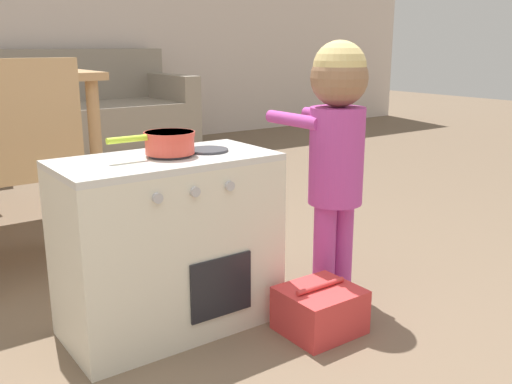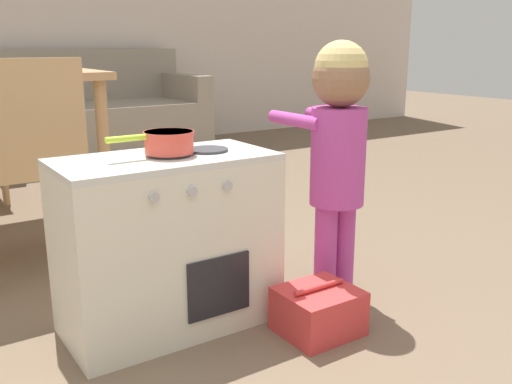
{
  "view_description": "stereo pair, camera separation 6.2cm",
  "coord_description": "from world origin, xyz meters",
  "px_view_note": "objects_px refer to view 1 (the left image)",
  "views": [
    {
      "loc": [
        -0.45,
        -0.61,
        0.86
      ],
      "look_at": [
        0.58,
        0.81,
        0.41
      ],
      "focal_mm": 40.0,
      "sensor_mm": 36.0,
      "label": 1
    },
    {
      "loc": [
        -0.4,
        -0.64,
        0.86
      ],
      "look_at": [
        0.58,
        0.81,
        0.41
      ],
      "focal_mm": 40.0,
      "sensor_mm": 36.0,
      "label": 2
    }
  ],
  "objects_px": {
    "child_figure": "(336,135)",
    "couch": "(82,119)",
    "dining_chair_near": "(16,165)",
    "toy_pot": "(169,141)",
    "play_kitchen": "(169,244)",
    "toy_basket": "(320,310)"
  },
  "relations": [
    {
      "from": "toy_pot",
      "to": "couch",
      "type": "bearing_deg",
      "value": 75.93
    },
    {
      "from": "toy_pot",
      "to": "child_figure",
      "type": "distance_m",
      "value": 0.56
    },
    {
      "from": "child_figure",
      "to": "dining_chair_near",
      "type": "distance_m",
      "value": 1.13
    },
    {
      "from": "play_kitchen",
      "to": "couch",
      "type": "bearing_deg",
      "value": 75.7
    },
    {
      "from": "play_kitchen",
      "to": "child_figure",
      "type": "distance_m",
      "value": 0.65
    },
    {
      "from": "dining_chair_near",
      "to": "toy_pot",
      "type": "bearing_deg",
      "value": -64.64
    },
    {
      "from": "dining_chair_near",
      "to": "child_figure",
      "type": "bearing_deg",
      "value": -41.56
    },
    {
      "from": "dining_chair_near",
      "to": "play_kitchen",
      "type": "bearing_deg",
      "value": -65.63
    },
    {
      "from": "toy_pot",
      "to": "toy_basket",
      "type": "xyz_separation_m",
      "value": [
        0.34,
        -0.3,
        -0.52
      ]
    },
    {
      "from": "child_figure",
      "to": "couch",
      "type": "relative_size",
      "value": 0.56
    },
    {
      "from": "toy_basket",
      "to": "dining_chair_near",
      "type": "distance_m",
      "value": 1.17
    },
    {
      "from": "toy_pot",
      "to": "dining_chair_near",
      "type": "xyz_separation_m",
      "value": [
        -0.29,
        0.61,
        -0.14
      ]
    },
    {
      "from": "play_kitchen",
      "to": "toy_basket",
      "type": "bearing_deg",
      "value": -40.37
    },
    {
      "from": "play_kitchen",
      "to": "toy_pot",
      "type": "height_order",
      "value": "toy_pot"
    },
    {
      "from": "toy_pot",
      "to": "couch",
      "type": "xyz_separation_m",
      "value": [
        0.72,
        2.86,
        -0.29
      ]
    },
    {
      "from": "toy_basket",
      "to": "couch",
      "type": "bearing_deg",
      "value": 83.22
    },
    {
      "from": "play_kitchen",
      "to": "dining_chair_near",
      "type": "bearing_deg",
      "value": 114.37
    },
    {
      "from": "toy_pot",
      "to": "child_figure",
      "type": "relative_size",
      "value": 0.3
    },
    {
      "from": "play_kitchen",
      "to": "dining_chair_near",
      "type": "xyz_separation_m",
      "value": [
        -0.28,
        0.61,
        0.18
      ]
    },
    {
      "from": "child_figure",
      "to": "couch",
      "type": "distance_m",
      "value": 3.0
    },
    {
      "from": "dining_chair_near",
      "to": "toy_basket",
      "type": "bearing_deg",
      "value": -55.37
    },
    {
      "from": "play_kitchen",
      "to": "child_figure",
      "type": "xyz_separation_m",
      "value": [
        0.56,
        -0.13,
        0.3
      ]
    }
  ]
}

